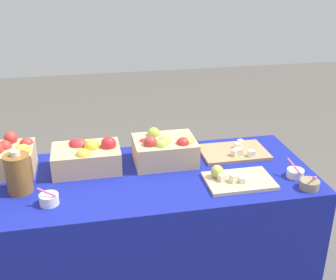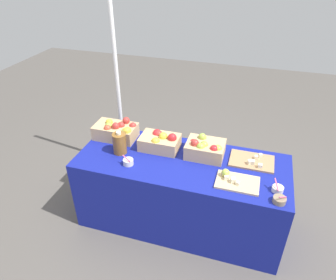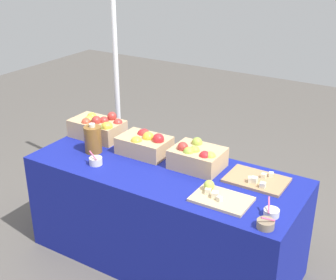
# 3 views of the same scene
# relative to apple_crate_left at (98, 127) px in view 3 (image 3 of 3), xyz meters

# --- Properties ---
(ground_plane) EXTENTS (10.00, 10.00, 0.00)m
(ground_plane) POSITION_rel_apple_crate_left_xyz_m (0.72, -0.18, -0.83)
(ground_plane) COLOR #56514C
(table) EXTENTS (1.90, 0.76, 0.74)m
(table) POSITION_rel_apple_crate_left_xyz_m (0.72, -0.18, -0.46)
(table) COLOR navy
(table) RESTS_ON ground_plane
(apple_crate_left) EXTENTS (0.41, 0.25, 0.20)m
(apple_crate_left) POSITION_rel_apple_crate_left_xyz_m (0.00, 0.00, 0.00)
(apple_crate_left) COLOR tan
(apple_crate_left) RESTS_ON table
(apple_crate_middle) EXTENTS (0.36, 0.25, 0.18)m
(apple_crate_middle) POSITION_rel_apple_crate_left_xyz_m (0.47, -0.04, -0.01)
(apple_crate_middle) COLOR tan
(apple_crate_middle) RESTS_ON table
(apple_crate_right) EXTENTS (0.34, 0.27, 0.18)m
(apple_crate_right) POSITION_rel_apple_crate_left_xyz_m (0.90, -0.05, -0.01)
(apple_crate_right) COLOR tan
(apple_crate_right) RESTS_ON table
(cutting_board_front) EXTENTS (0.35, 0.23, 0.09)m
(cutting_board_front) POSITION_rel_apple_crate_left_xyz_m (1.21, -0.35, -0.07)
(cutting_board_front) COLOR #D1B284
(cutting_board_front) RESTS_ON table
(cutting_board_back) EXTENTS (0.39, 0.26, 0.06)m
(cutting_board_back) POSITION_rel_apple_crate_left_xyz_m (1.32, -0.02, -0.07)
(cutting_board_back) COLOR tan
(cutting_board_back) RESTS_ON table
(sample_bowl_near) EXTENTS (0.09, 0.10, 0.10)m
(sample_bowl_near) POSITION_rel_apple_crate_left_xyz_m (1.54, -0.35, -0.06)
(sample_bowl_near) COLOR silver
(sample_bowl_near) RESTS_ON table
(sample_bowl_mid) EXTENTS (0.09, 0.09, 0.10)m
(sample_bowl_mid) POSITION_rel_apple_crate_left_xyz_m (0.28, -0.37, -0.06)
(sample_bowl_mid) COLOR silver
(sample_bowl_mid) RESTS_ON table
(sample_bowl_far) EXTENTS (0.10, 0.10, 0.09)m
(sample_bowl_far) POSITION_rel_apple_crate_left_xyz_m (1.55, -0.48, -0.06)
(sample_bowl_far) COLOR gray
(sample_bowl_far) RESTS_ON table
(cider_jug) EXTENTS (0.13, 0.13, 0.22)m
(cider_jug) POSITION_rel_apple_crate_left_xyz_m (0.14, -0.22, 0.01)
(cider_jug) COLOR brown
(cider_jug) RESTS_ON table
(tent_pole) EXTENTS (0.04, 0.04, 2.27)m
(tent_pole) POSITION_rel_apple_crate_left_xyz_m (-0.21, 0.52, 0.31)
(tent_pole) COLOR white
(tent_pole) RESTS_ON ground_plane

